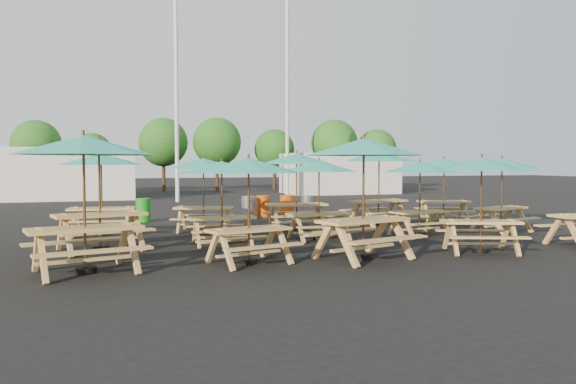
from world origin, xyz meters
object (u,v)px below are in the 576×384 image
object	(u,v)px
picnic_unit_3	(249,170)
waste_bin_2	(263,206)
picnic_unit_4	(222,171)
picnic_unit_8	(297,162)
picnic_unit_10	(420,170)
picnic_unit_6	(364,153)
picnic_unit_7	(319,170)
picnic_unit_1	(99,153)
waste_bin_0	(143,210)
picnic_unit_14	(444,166)
picnic_unit_11	(379,160)
waste_bin_4	(308,206)
picnic_unit_9	(482,168)
picnic_unit_0	(83,152)
picnic_unit_13	(502,167)
waste_bin_1	(248,207)
picnic_unit_5	(203,167)
picnic_unit_2	(101,163)
waste_bin_3	(287,206)

from	to	relation	value
picnic_unit_3	waste_bin_2	world-z (taller)	picnic_unit_3
picnic_unit_4	picnic_unit_8	bearing A→B (deg)	43.81
picnic_unit_10	waste_bin_2	bearing A→B (deg)	103.88
picnic_unit_6	picnic_unit_7	world-z (taller)	picnic_unit_6
picnic_unit_1	waste_bin_2	xyz separation A→B (m)	(5.56, 6.50, -1.83)
waste_bin_0	waste_bin_2	size ratio (longest dim) A/B	1.00
picnic_unit_4	picnic_unit_14	xyz separation A→B (m)	(8.08, 2.88, 0.09)
picnic_unit_11	picnic_unit_14	world-z (taller)	picnic_unit_11
waste_bin_2	waste_bin_4	bearing A→B (deg)	-15.15
picnic_unit_9	picnic_unit_10	bearing A→B (deg)	105.36
picnic_unit_1	picnic_unit_10	distance (m)	8.30
picnic_unit_0	picnic_unit_3	distance (m)	3.07
picnic_unit_6	picnic_unit_9	bearing A→B (deg)	-17.92
picnic_unit_1	waste_bin_0	bearing A→B (deg)	62.46
picnic_unit_8	waste_bin_0	distance (m)	5.77
picnic_unit_9	picnic_unit_13	size ratio (longest dim) A/B	1.00
picnic_unit_8	picnic_unit_10	world-z (taller)	picnic_unit_8
picnic_unit_0	picnic_unit_3	bearing A→B (deg)	-13.36
picnic_unit_14	waste_bin_2	xyz separation A→B (m)	(-5.34, 3.53, -1.49)
picnic_unit_4	waste_bin_2	size ratio (longest dim) A/B	2.60
picnic_unit_13	waste_bin_1	xyz separation A→B (m)	(-6.02, 6.09, -1.49)
picnic_unit_10	waste_bin_2	xyz separation A→B (m)	(-2.73, 6.38, -1.39)
picnic_unit_10	picnic_unit_13	bearing A→B (deg)	-9.18
picnic_unit_7	picnic_unit_10	size ratio (longest dim) A/B	0.93
picnic_unit_4	picnic_unit_3	bearing A→B (deg)	-88.34
picnic_unit_5	waste_bin_2	distance (m)	4.82
picnic_unit_14	picnic_unit_13	bearing A→B (deg)	-71.80
picnic_unit_3	waste_bin_1	bearing A→B (deg)	60.74
picnic_unit_4	picnic_unit_13	world-z (taller)	picnic_unit_13
picnic_unit_10	waste_bin_4	size ratio (longest dim) A/B	2.91
picnic_unit_4	picnic_unit_5	distance (m)	2.76
picnic_unit_7	picnic_unit_14	distance (m)	6.14
picnic_unit_3	waste_bin_2	bearing A→B (deg)	57.47
picnic_unit_11	waste_bin_2	world-z (taller)	picnic_unit_11
picnic_unit_10	picnic_unit_2	bearing A→B (deg)	152.27
picnic_unit_9	waste_bin_2	world-z (taller)	picnic_unit_9
picnic_unit_4	waste_bin_0	world-z (taller)	picnic_unit_4
picnic_unit_4	picnic_unit_6	xyz separation A→B (m)	(2.41, -2.91, 0.41)
picnic_unit_0	picnic_unit_6	distance (m)	5.44
picnic_unit_2	picnic_unit_3	xyz separation A→B (m)	(2.85, -5.51, -0.14)
picnic_unit_2	waste_bin_1	distance (m)	6.16
picnic_unit_6	picnic_unit_7	xyz separation A→B (m)	(0.17, 3.06, -0.39)
picnic_unit_6	waste_bin_1	world-z (taller)	picnic_unit_6
waste_bin_3	waste_bin_4	bearing A→B (deg)	-15.23
waste_bin_0	picnic_unit_3	bearing A→B (deg)	-79.72
picnic_unit_14	waste_bin_1	bearing A→B (deg)	168.65
waste_bin_3	picnic_unit_9	bearing A→B (deg)	-79.52
picnic_unit_14	picnic_unit_3	bearing A→B (deg)	-128.10
picnic_unit_9	waste_bin_0	xyz separation A→B (m)	(-6.82, 8.93, -1.48)
picnic_unit_0	waste_bin_4	distance (m)	11.56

